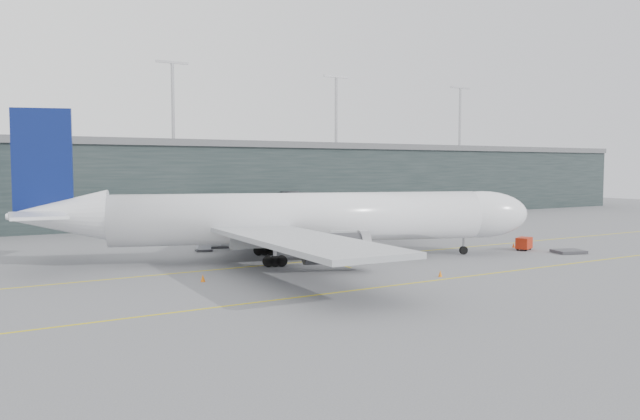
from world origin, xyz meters
TOP-DOWN VIEW (x-y plane):
  - ground at (0.00, 0.00)m, footprint 320.00×320.00m
  - taxiline_a at (0.00, -4.00)m, footprint 160.00×0.25m
  - taxiline_b at (0.00, -20.00)m, footprint 160.00×0.25m
  - taxiline_lead_main at (5.00, 20.00)m, footprint 0.25×60.00m
  - terminal at (-0.00, 58.00)m, footprint 240.00×36.00m
  - main_aircraft at (2.93, -2.30)m, footprint 56.99×52.51m
  - jet_bridge at (22.69, 22.75)m, footprint 6.28×42.55m
  - gse_cart at (31.23, -9.83)m, footprint 2.73×2.30m
  - baggage_dolly at (33.74, -14.48)m, footprint 4.11×3.66m
  - uld_a at (-3.66, 9.77)m, footprint 2.17×1.84m
  - uld_b at (-1.43, 11.88)m, footprint 2.36×2.07m
  - uld_c at (-0.24, 11.68)m, footprint 2.31×2.08m
  - cone_nose at (32.05, -7.44)m, footprint 0.39×0.39m
  - cone_wing_stbd at (9.38, -18.76)m, footprint 0.38×0.38m
  - cone_wing_port at (10.26, 11.24)m, footprint 0.44×0.44m
  - cone_tail at (-10.94, -9.63)m, footprint 0.43×0.43m

SIDE VIEW (x-z plane):
  - ground at x=0.00m, z-range 0.00..0.00m
  - taxiline_a at x=0.00m, z-range 0.00..0.02m
  - taxiline_b at x=0.00m, z-range 0.00..0.02m
  - taxiline_lead_main at x=5.00m, z-range 0.00..0.02m
  - baggage_dolly at x=33.74m, z-range 0.03..0.38m
  - cone_wing_stbd at x=9.38m, z-range 0.00..0.61m
  - cone_nose at x=32.05m, z-range 0.00..0.63m
  - cone_tail at x=-10.94m, z-range 0.00..0.69m
  - cone_wing_port at x=10.26m, z-range 0.00..0.70m
  - gse_cart at x=31.23m, z-range 0.09..1.68m
  - uld_c at x=-0.24m, z-range 0.04..1.77m
  - uld_a at x=-3.66m, z-range 0.05..1.82m
  - uld_b at x=-1.43m, z-range 0.05..1.89m
  - jet_bridge at x=22.69m, z-range 1.45..7.29m
  - main_aircraft at x=2.93m, z-range -3.60..12.81m
  - terminal at x=0.00m, z-range -6.88..22.12m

